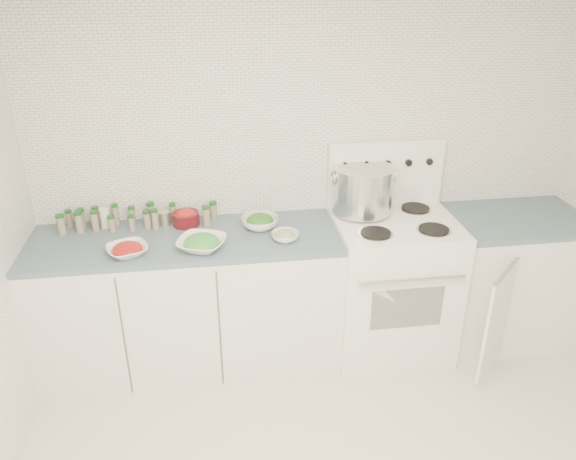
# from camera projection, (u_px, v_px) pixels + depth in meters

# --- Properties ---
(room_walls) EXTENTS (3.54, 3.04, 2.52)m
(room_walls) POSITION_uv_depth(u_px,v_px,m) (385.00, 209.00, 2.11)
(room_walls) COLOR white
(room_walls) RESTS_ON ground
(counter_left) EXTENTS (1.85, 0.62, 0.90)m
(counter_left) POSITION_uv_depth(u_px,v_px,m) (190.00, 301.00, 3.55)
(counter_left) COLOR white
(counter_left) RESTS_ON ground
(stove) EXTENTS (0.76, 0.70, 1.36)m
(stove) POSITION_uv_depth(u_px,v_px,m) (390.00, 280.00, 3.69)
(stove) COLOR white
(stove) RESTS_ON ground
(counter_right) EXTENTS (0.89, 0.91, 0.90)m
(counter_right) POSITION_uv_depth(u_px,v_px,m) (507.00, 278.00, 3.81)
(counter_right) COLOR white
(counter_right) RESTS_ON ground
(stock_pot) EXTENTS (0.40, 0.38, 0.29)m
(stock_pot) POSITION_uv_depth(u_px,v_px,m) (363.00, 187.00, 3.54)
(stock_pot) COLOR silver
(stock_pot) RESTS_ON stove
(bowl_tomato) EXTENTS (0.29, 0.29, 0.07)m
(bowl_tomato) POSITION_uv_depth(u_px,v_px,m) (127.00, 250.00, 3.15)
(bowl_tomato) COLOR white
(bowl_tomato) RESTS_ON counter_left
(bowl_snowpea) EXTENTS (0.35, 0.35, 0.09)m
(bowl_snowpea) POSITION_uv_depth(u_px,v_px,m) (202.00, 243.00, 3.21)
(bowl_snowpea) COLOR white
(bowl_snowpea) RESTS_ON counter_left
(bowl_broccoli) EXTENTS (0.24, 0.24, 0.09)m
(bowl_broccoli) POSITION_uv_depth(u_px,v_px,m) (260.00, 222.00, 3.46)
(bowl_broccoli) COLOR white
(bowl_broccoli) RESTS_ON counter_left
(bowl_zucchini) EXTENTS (0.18, 0.18, 0.07)m
(bowl_zucchini) POSITION_uv_depth(u_px,v_px,m) (285.00, 236.00, 3.31)
(bowl_zucchini) COLOR white
(bowl_zucchini) RESTS_ON counter_left
(bowl_pepper) EXTENTS (0.17, 0.17, 0.10)m
(bowl_pepper) POSITION_uv_depth(u_px,v_px,m) (186.00, 217.00, 3.50)
(bowl_pepper) COLOR #530E13
(bowl_pepper) RESTS_ON counter_left
(salt_canister) EXTENTS (0.08, 0.08, 0.12)m
(salt_canister) POSITION_uv_depth(u_px,v_px,m) (105.00, 218.00, 3.46)
(salt_canister) COLOR white
(salt_canister) RESTS_ON counter_left
(tin_can) EXTENTS (0.09, 0.09, 0.09)m
(tin_can) POSITION_uv_depth(u_px,v_px,m) (165.00, 219.00, 3.50)
(tin_can) COLOR #B3AD97
(tin_can) RESTS_ON counter_left
(spice_cluster) EXTENTS (0.96, 0.16, 0.14)m
(spice_cluster) POSITION_uv_depth(u_px,v_px,m) (127.00, 218.00, 3.46)
(spice_cluster) COLOR gray
(spice_cluster) RESTS_ON counter_left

